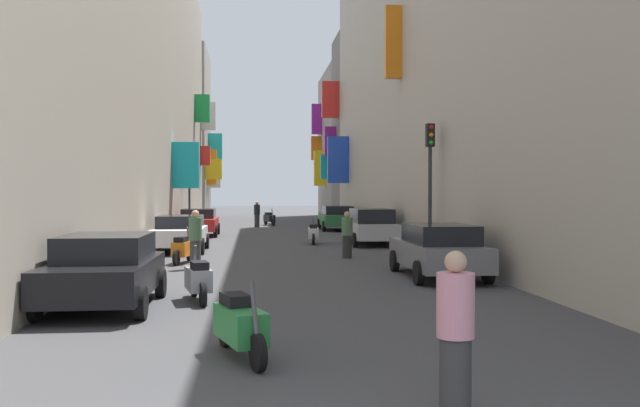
# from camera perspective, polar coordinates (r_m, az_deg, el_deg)

# --- Properties ---
(ground_plane) EXTENTS (140.00, 140.00, 0.00)m
(ground_plane) POSITION_cam_1_polar(r_m,az_deg,el_deg) (33.56, -3.71, -2.84)
(ground_plane) COLOR #424244
(building_left_near) EXTENTS (7.28, 48.70, 15.81)m
(building_left_near) POSITION_cam_1_polar(r_m,az_deg,el_deg) (29.19, -19.57, 12.10)
(building_left_near) COLOR #9E9384
(building_left_near) RESTS_ON ground
(building_left_mid_b) EXTENTS (7.35, 8.55, 14.32)m
(building_left_mid_b) POSITION_cam_1_polar(r_m,az_deg,el_deg) (59.78, -12.29, 5.70)
(building_left_mid_b) COLOR gray
(building_left_mid_b) RESTS_ON ground
(building_right_near) EXTENTS (7.36, 44.08, 18.57)m
(building_right_near) POSITION_cam_1_polar(r_m,az_deg,el_deg) (28.00, 14.12, 15.51)
(building_right_near) COLOR #B2A899
(building_right_near) RESTS_ON ground
(building_right_mid_a) EXTENTS (7.22, 5.02, 13.75)m
(building_right_mid_a) POSITION_cam_1_polar(r_m,az_deg,el_deg) (51.08, 4.64, 6.21)
(building_right_mid_a) COLOR slate
(building_right_mid_a) RESTS_ON ground
(building_right_mid_b) EXTENTS (7.01, 10.90, 12.51)m
(building_right_mid_b) POSITION_cam_1_polar(r_m,az_deg,el_deg) (58.87, 3.26, 4.93)
(building_right_mid_b) COLOR gray
(building_right_mid_b) RESTS_ON ground
(parked_car_silver) EXTENTS (1.94, 4.39, 1.53)m
(parked_car_silver) POSITION_cam_1_polar(r_m,az_deg,el_deg) (28.79, 4.32, -1.90)
(parked_car_silver) COLOR #B7B7BC
(parked_car_silver) RESTS_ON ground
(parked_car_black) EXTENTS (2.00, 3.94, 1.42)m
(parked_car_black) POSITION_cam_1_polar(r_m,az_deg,el_deg) (13.87, -17.71, -5.32)
(parked_car_black) COLOR black
(parked_car_black) RESTS_ON ground
(parked_car_white) EXTENTS (1.99, 3.97, 1.35)m
(parked_car_white) POSITION_cam_1_polar(r_m,az_deg,el_deg) (26.00, -11.73, -2.39)
(parked_car_white) COLOR white
(parked_car_white) RESTS_ON ground
(parked_car_green) EXTENTS (1.99, 4.16, 1.42)m
(parked_car_green) POSITION_cam_1_polar(r_m,az_deg,el_deg) (39.32, 1.46, -1.17)
(parked_car_green) COLOR #236638
(parked_car_green) RESTS_ON ground
(parked_car_grey) EXTENTS (1.91, 4.26, 1.41)m
(parked_car_grey) POSITION_cam_1_polar(r_m,az_deg,el_deg) (18.08, 9.96, -3.82)
(parked_car_grey) COLOR slate
(parked_car_grey) RESTS_ON ground
(parked_car_red) EXTENTS (2.02, 3.91, 1.37)m
(parked_car_red) POSITION_cam_1_polar(r_m,az_deg,el_deg) (34.87, -10.21, -1.50)
(parked_car_red) COLOR #B21E1E
(parked_car_red) RESTS_ON ground
(scooter_black) EXTENTS (0.79, 1.85, 1.13)m
(scooter_black) POSITION_cam_1_polar(r_m,az_deg,el_deg) (45.10, -4.30, -1.25)
(scooter_black) COLOR black
(scooter_black) RESTS_ON ground
(scooter_blue) EXTENTS (0.46, 1.86, 1.13)m
(scooter_blue) POSITION_cam_1_polar(r_m,az_deg,el_deg) (44.03, 0.93, -1.31)
(scooter_blue) COLOR #2D4CAD
(scooter_blue) RESTS_ON ground
(scooter_green) EXTENTS (0.79, 1.92, 1.13)m
(scooter_green) POSITION_cam_1_polar(r_m,az_deg,el_deg) (9.41, -6.77, -10.09)
(scooter_green) COLOR #287F3D
(scooter_green) RESTS_ON ground
(scooter_silver) EXTENTS (0.66, 1.81, 1.13)m
(scooter_silver) POSITION_cam_1_polar(r_m,az_deg,el_deg) (14.21, -10.23, -6.31)
(scooter_silver) COLOR #ADADB2
(scooter_silver) RESTS_ON ground
(scooter_white) EXTENTS (0.52, 1.79, 1.13)m
(scooter_white) POSITION_cam_1_polar(r_m,az_deg,el_deg) (29.11, -0.57, -2.52)
(scooter_white) COLOR silver
(scooter_white) RESTS_ON ground
(scooter_orange) EXTENTS (0.66, 1.84, 1.13)m
(scooter_orange) POSITION_cam_1_polar(r_m,az_deg,el_deg) (21.73, -11.48, -3.76)
(scooter_orange) COLOR orange
(scooter_orange) RESTS_ON ground
(pedestrian_crossing) EXTENTS (0.51, 0.51, 1.64)m
(pedestrian_crossing) POSITION_cam_1_polar(r_m,az_deg,el_deg) (42.54, -5.34, -0.92)
(pedestrian_crossing) COLOR #2D2D2D
(pedestrian_crossing) RESTS_ON ground
(pedestrian_near_left) EXTENTS (0.39, 0.39, 1.59)m
(pedestrian_near_left) POSITION_cam_1_polar(r_m,az_deg,el_deg) (22.96, 2.30, -2.67)
(pedestrian_near_left) COLOR #292929
(pedestrian_near_left) RESTS_ON ground
(pedestrian_near_right) EXTENTS (0.47, 0.47, 1.69)m
(pedestrian_near_right) POSITION_cam_1_polar(r_m,az_deg,el_deg) (7.01, 11.35, -10.83)
(pedestrian_near_right) COLOR #373737
(pedestrian_near_right) RESTS_ON ground
(pedestrian_mid_street) EXTENTS (0.52, 0.52, 1.72)m
(pedestrian_mid_street) POSITION_cam_1_polar(r_m,az_deg,el_deg) (20.10, -10.46, -3.01)
(pedestrian_mid_street) COLOR #393939
(pedestrian_mid_street) RESTS_ON ground
(traffic_light_near_corner) EXTENTS (0.26, 0.34, 4.24)m
(traffic_light_near_corner) POSITION_cam_1_polar(r_m,az_deg,el_deg) (37.87, -10.96, 1.96)
(traffic_light_near_corner) COLOR #2D2D2D
(traffic_light_near_corner) RESTS_ON ground
(traffic_light_far_corner) EXTENTS (0.26, 0.34, 4.47)m
(traffic_light_far_corner) POSITION_cam_1_polar(r_m,az_deg,el_deg) (22.32, 9.27, 2.98)
(traffic_light_far_corner) COLOR #2D2D2D
(traffic_light_far_corner) RESTS_ON ground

